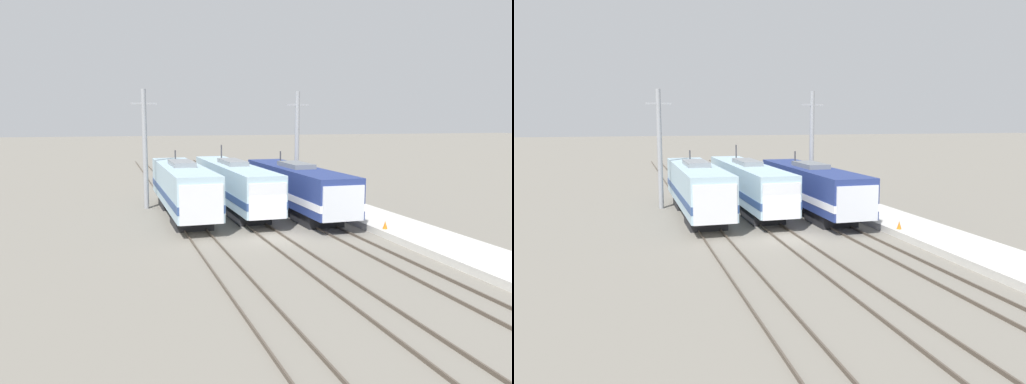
% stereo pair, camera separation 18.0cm
% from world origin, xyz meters
% --- Properties ---
extents(ground_plane, '(400.00, 400.00, 0.00)m').
position_xyz_m(ground_plane, '(0.00, 0.00, 0.00)').
color(ground_plane, slate).
extents(rail_pair_far_left, '(1.51, 120.00, 0.15)m').
position_xyz_m(rail_pair_far_left, '(-4.33, 0.00, 0.07)').
color(rail_pair_far_left, '#4C4238').
rests_on(rail_pair_far_left, ground_plane).
extents(rail_pair_center, '(1.51, 120.00, 0.15)m').
position_xyz_m(rail_pair_center, '(0.00, 0.00, 0.07)').
color(rail_pair_center, '#4C4238').
rests_on(rail_pair_center, ground_plane).
extents(rail_pair_far_right, '(1.51, 120.00, 0.15)m').
position_xyz_m(rail_pair_far_right, '(4.33, 0.00, 0.07)').
color(rail_pair_far_right, '#4C4238').
rests_on(rail_pair_far_right, ground_plane).
extents(locomotive_far_left, '(2.99, 16.37, 4.80)m').
position_xyz_m(locomotive_far_left, '(-4.33, 8.41, 2.16)').
color(locomotive_far_left, '#232326').
rests_on(locomotive_far_left, ground_plane).
extents(locomotive_center, '(2.79, 18.64, 5.09)m').
position_xyz_m(locomotive_center, '(0.00, 9.86, 2.10)').
color(locomotive_center, '#232326').
rests_on(locomotive_center, ground_plane).
extents(locomotive_far_right, '(3.12, 16.63, 4.66)m').
position_xyz_m(locomotive_far_right, '(4.33, 7.01, 2.06)').
color(locomotive_far_right, black).
rests_on(locomotive_far_right, ground_plane).
extents(catenary_tower_left, '(2.08, 0.40, 9.74)m').
position_xyz_m(catenary_tower_left, '(-6.73, 12.87, 5.00)').
color(catenary_tower_left, gray).
rests_on(catenary_tower_left, ground_plane).
extents(catenary_tower_right, '(2.08, 0.40, 9.74)m').
position_xyz_m(catenary_tower_right, '(6.51, 12.87, 5.00)').
color(catenary_tower_right, gray).
rests_on(catenary_tower_right, ground_plane).
extents(platform, '(4.00, 120.00, 0.44)m').
position_xyz_m(platform, '(8.55, 0.00, 0.22)').
color(platform, beige).
rests_on(platform, ground_plane).
extents(traffic_cone, '(0.30, 0.30, 0.51)m').
position_xyz_m(traffic_cone, '(7.00, -1.39, 0.69)').
color(traffic_cone, orange).
rests_on(traffic_cone, platform).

